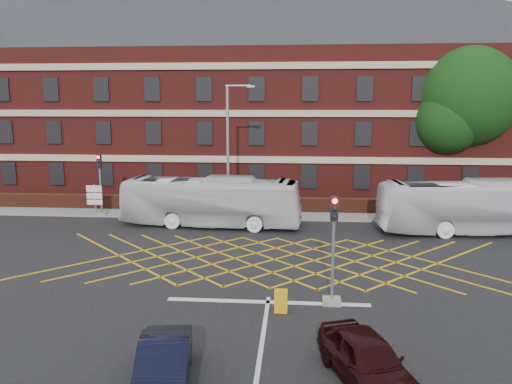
# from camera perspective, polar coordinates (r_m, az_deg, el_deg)

# --- Properties ---
(ground) EXTENTS (120.00, 120.00, 0.00)m
(ground) POSITION_cam_1_polar(r_m,az_deg,el_deg) (23.39, 1.87, -9.21)
(ground) COLOR black
(ground) RESTS_ON ground
(victorian_building) EXTENTS (51.00, 12.17, 20.40)m
(victorian_building) POSITION_cam_1_polar(r_m,az_deg,el_deg) (44.06, 3.68, 10.19)
(victorian_building) COLOR maroon
(victorian_building) RESTS_ON ground
(boundary_wall) EXTENTS (56.00, 0.50, 1.10)m
(boundary_wall) POSITION_cam_1_polar(r_m,az_deg,el_deg) (35.79, 2.90, -1.50)
(boundary_wall) COLOR #532216
(boundary_wall) RESTS_ON ground
(far_pavement) EXTENTS (60.00, 3.00, 0.12)m
(far_pavement) POSITION_cam_1_polar(r_m,az_deg,el_deg) (34.92, 2.84, -2.62)
(far_pavement) COLOR slate
(far_pavement) RESTS_ON ground
(box_junction_hatching) EXTENTS (8.22, 8.22, 0.02)m
(box_junction_hatching) POSITION_cam_1_polar(r_m,az_deg,el_deg) (25.28, 2.10, -7.70)
(box_junction_hatching) COLOR #CC990C
(box_junction_hatching) RESTS_ON ground
(stop_line) EXTENTS (8.00, 0.30, 0.02)m
(stop_line) POSITION_cam_1_polar(r_m,az_deg,el_deg) (20.11, 1.37, -12.46)
(stop_line) COLOR silver
(stop_line) RESTS_ON ground
(bus_left) EXTENTS (11.56, 3.63, 3.17)m
(bus_left) POSITION_cam_1_polar(r_m,az_deg,el_deg) (31.80, -5.16, -1.10)
(bus_left) COLOR silver
(bus_left) RESTS_ON ground
(bus_right) EXTENTS (11.79, 3.69, 3.23)m
(bus_right) POSITION_cam_1_polar(r_m,az_deg,el_deg) (32.65, 23.87, -1.58)
(bus_right) COLOR silver
(bus_right) RESTS_ON ground
(car_navy) EXTENTS (2.01, 4.14, 1.31)m
(car_navy) POSITION_cam_1_polar(r_m,az_deg,el_deg) (14.65, -10.53, -18.91)
(car_navy) COLOR black
(car_navy) RESTS_ON ground
(car_maroon) EXTENTS (2.93, 4.45, 1.41)m
(car_maroon) POSITION_cam_1_polar(r_m,az_deg,el_deg) (14.92, 12.60, -18.21)
(car_maroon) COLOR black
(car_maroon) RESTS_ON ground
(deciduous_tree) EXTENTS (7.78, 7.62, 12.03)m
(deciduous_tree) POSITION_cam_1_polar(r_m,az_deg,el_deg) (41.06, 22.82, 9.23)
(deciduous_tree) COLOR black
(deciduous_tree) RESTS_ON ground
(traffic_light_near) EXTENTS (0.70, 0.70, 4.27)m
(traffic_light_near) POSITION_cam_1_polar(r_m,az_deg,el_deg) (19.60, 8.78, -7.73)
(traffic_light_near) COLOR slate
(traffic_light_near) RESTS_ON ground
(traffic_light_far) EXTENTS (0.70, 0.70, 4.27)m
(traffic_light_far) POSITION_cam_1_polar(r_m,az_deg,el_deg) (36.25, -17.33, 0.15)
(traffic_light_far) COLOR slate
(traffic_light_far) RESTS_ON ground
(street_lamp) EXTENTS (2.25, 1.00, 8.90)m
(street_lamp) POSITION_cam_1_polar(r_m,az_deg,el_deg) (32.66, -3.10, 1.85)
(street_lamp) COLOR slate
(street_lamp) RESTS_ON ground
(direction_signs) EXTENTS (1.10, 0.16, 2.20)m
(direction_signs) POSITION_cam_1_polar(r_m,az_deg,el_deg) (36.46, -17.97, -0.45)
(direction_signs) COLOR gray
(direction_signs) RESTS_ON ground
(utility_cabinet) EXTENTS (0.49, 0.35, 0.86)m
(utility_cabinet) POSITION_cam_1_polar(r_m,az_deg,el_deg) (19.13, 2.86, -12.34)
(utility_cabinet) COLOR #D29B0C
(utility_cabinet) RESTS_ON ground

